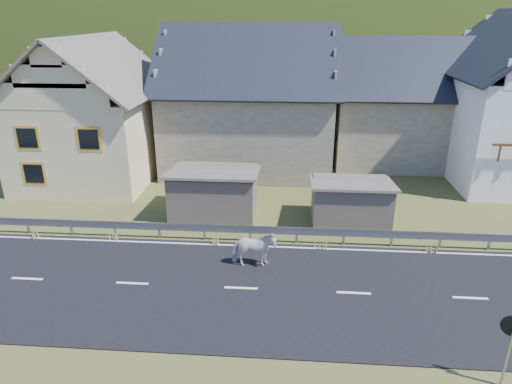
{
  "coord_description": "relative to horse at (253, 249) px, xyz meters",
  "views": [
    {
      "loc": [
        1.62,
        -13.9,
        9.22
      ],
      "look_at": [
        0.26,
        3.63,
        2.34
      ],
      "focal_mm": 32.0,
      "sensor_mm": 36.0,
      "label": 1
    }
  ],
  "objects": [
    {
      "name": "conifer_patch",
      "position": [
        -55.32,
        108.43,
        5.23
      ],
      "size": [
        76.0,
        50.0,
        28.0
      ],
      "primitive_type": "ellipsoid",
      "color": "black",
      "rests_on": "ground"
    },
    {
      "name": "ground",
      "position": [
        -0.32,
        -1.57,
        -0.77
      ],
      "size": [
        160.0,
        160.0,
        0.0
      ],
      "primitive_type": "plane",
      "color": "#424F1D",
      "rests_on": "ground"
    },
    {
      "name": "mountain",
      "position": [
        4.68,
        178.43,
        -20.77
      ],
      "size": [
        440.0,
        280.0,
        260.0
      ],
      "primitive_type": "ellipsoid",
      "color": "#203513",
      "rests_on": "ground"
    },
    {
      "name": "lane_markings",
      "position": [
        -0.32,
        -1.57,
        -0.73
      ],
      "size": [
        60.0,
        6.6,
        0.01
      ],
      "primitive_type": "cube",
      "color": "silver",
      "rests_on": "road"
    },
    {
      "name": "guardrail",
      "position": [
        -0.32,
        2.11,
        -0.21
      ],
      "size": [
        28.1,
        0.09,
        0.75
      ],
      "color": "#93969B",
      "rests_on": "ground"
    },
    {
      "name": "shed_left",
      "position": [
        -2.32,
        4.93,
        0.33
      ],
      "size": [
        4.3,
        3.3,
        2.4
      ],
      "primitive_type": "cube",
      "color": "#6E6150",
      "rests_on": "ground"
    },
    {
      "name": "traffic_mirror",
      "position": [
        7.06,
        -5.52,
        0.81
      ],
      "size": [
        0.59,
        0.23,
        2.16
      ],
      "rotation": [
        0.0,
        0.0,
        -0.3
      ],
      "color": "#93969B",
      "rests_on": "ground"
    },
    {
      "name": "house_stone_b",
      "position": [
        8.68,
        15.43,
        3.46
      ],
      "size": [
        9.8,
        8.8,
        8.1
      ],
      "color": "tan",
      "rests_on": "ground"
    },
    {
      "name": "house_stone_a",
      "position": [
        -1.32,
        13.43,
        3.86
      ],
      "size": [
        10.8,
        9.8,
        8.9
      ],
      "color": "tan",
      "rests_on": "ground"
    },
    {
      "name": "horse",
      "position": [
        0.0,
        0.0,
        0.0
      ],
      "size": [
        0.96,
        1.8,
        1.46
      ],
      "primitive_type": "imported",
      "rotation": [
        0.0,
        0.0,
        1.67
      ],
      "color": "silver",
      "rests_on": "road"
    },
    {
      "name": "house_cream",
      "position": [
        -10.33,
        10.42,
        3.59
      ],
      "size": [
        7.8,
        9.8,
        8.3
      ],
      "color": "beige",
      "rests_on": "ground"
    },
    {
      "name": "shed_right",
      "position": [
        4.18,
        4.43,
        0.23
      ],
      "size": [
        3.8,
        2.9,
        2.2
      ],
      "primitive_type": "cube",
      "color": "#6E6150",
      "rests_on": "ground"
    },
    {
      "name": "road",
      "position": [
        -0.32,
        -1.57,
        -0.75
      ],
      "size": [
        60.0,
        7.0,
        0.04
      ],
      "primitive_type": "cube",
      "color": "black",
      "rests_on": "ground"
    }
  ]
}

